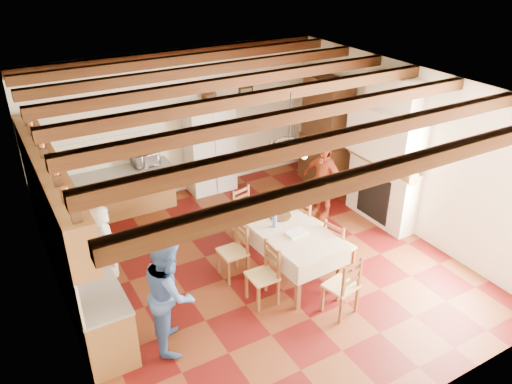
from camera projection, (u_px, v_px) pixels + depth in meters
floor at (260, 267)px, 8.32m from camera, size 6.00×6.50×0.02m
ceiling at (261, 90)px, 6.92m from camera, size 6.00×6.50×0.02m
wall_back at (179, 124)px, 10.12m from camera, size 6.00×0.02×3.00m
wall_front at (421, 311)px, 5.12m from camera, size 6.00×0.02×3.00m
wall_left at (55, 241)px, 6.28m from camera, size 0.02×6.50×3.00m
wall_right at (404, 149)px, 8.96m from camera, size 0.02×6.50×3.00m
ceiling_beams at (261, 97)px, 6.97m from camera, size 6.00×6.30×0.16m
lower_cabinets_left at (76, 261)px, 7.72m from camera, size 0.60×4.30×0.86m
lower_cabinets_back at (114, 195)px, 9.69m from camera, size 2.30×0.60×0.86m
countertop_left at (71, 237)px, 7.51m from camera, size 0.62×4.30×0.04m
countertop_back at (111, 174)px, 9.48m from camera, size 2.34×0.62×0.04m
backsplash_left at (47, 224)px, 7.24m from camera, size 0.03×4.30×0.60m
backsplash_back at (105, 153)px, 9.55m from camera, size 2.30×0.03×0.60m
upper_cabinets at (49, 181)px, 7.01m from camera, size 0.35×4.20×0.70m
fireplace at (384, 153)px, 9.03m from camera, size 0.56×1.60×2.80m
wall_picture at (246, 96)px, 10.62m from camera, size 0.34×0.03×0.42m
refrigerator at (208, 145)px, 10.50m from camera, size 0.98×0.81×1.94m
hutch at (325, 134)px, 10.50m from camera, size 0.70×1.37×2.38m
dining_table at (286, 231)px, 7.88m from camera, size 1.07×1.96×0.84m
chandelier at (289, 143)px, 7.19m from camera, size 0.47×0.47×0.03m
chair_left_near at (262, 275)px, 7.33m from camera, size 0.40×0.42×0.96m
chair_left_far at (233, 251)px, 7.89m from camera, size 0.40×0.42×0.96m
chair_right_near at (339, 246)px, 8.02m from camera, size 0.48×0.49×0.96m
chair_right_far at (308, 222)px, 8.67m from camera, size 0.48×0.49×0.96m
chair_end_near at (341, 285)px, 7.13m from camera, size 0.49×0.48×0.96m
chair_end_far at (248, 215)px, 8.90m from camera, size 0.51×0.50×0.96m
person_man at (108, 253)px, 7.31m from camera, size 0.43×0.60×1.56m
person_woman_blue at (170, 293)px, 6.44m from camera, size 0.86×0.96×1.64m
person_woman_red at (322, 180)px, 9.49m from camera, size 0.59×0.96×1.52m
microwave at (145, 159)px, 9.71m from camera, size 0.53×0.40×0.27m
fridge_vase at (209, 93)px, 10.01m from camera, size 0.34×0.34×0.31m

